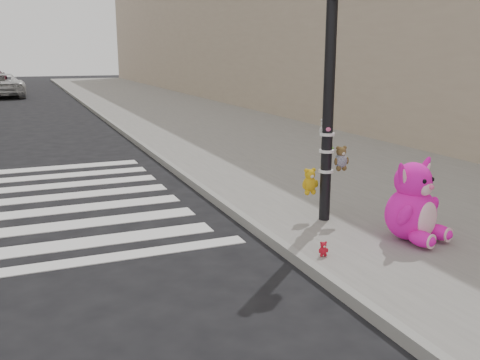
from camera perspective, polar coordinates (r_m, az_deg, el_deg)
name	(u,v)px	position (r m, az deg, el deg)	size (l,w,h in m)	color
ground	(197,310)	(5.71, -4.58, -13.65)	(120.00, 120.00, 0.00)	black
sidewalk_near	(252,137)	(16.42, 1.27, 4.59)	(7.00, 80.00, 0.14)	slate
curb_edge	(140,144)	(15.38, -10.61, 3.76)	(0.12, 80.00, 0.15)	gray
bld_near	(273,2)	(27.71, 3.56, 18.40)	(5.00, 60.00, 10.00)	tan
signal_pole	(328,108)	(7.88, 9.37, 7.62)	(0.68, 0.48, 4.00)	black
pink_bunny	(413,207)	(7.47, 18.02, -2.75)	(0.89, 0.98, 1.13)	#FF15BE
red_teddy	(323,249)	(6.73, 8.87, -7.27)	(0.13, 0.09, 0.19)	red
car_white_near	(1,85)	(35.13, -24.12, 9.20)	(2.32, 5.03, 1.40)	silver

